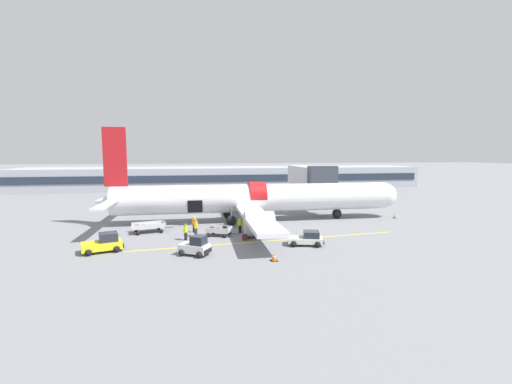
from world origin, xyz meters
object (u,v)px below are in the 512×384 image
baggage_cart_loading (220,231)px  baggage_cart_queued (149,227)px  baggage_tug_rear (104,244)px  ground_crew_loader_b (196,227)px  ground_crew_supervisor (240,225)px  airplane (252,199)px  baggage_tug_lead (307,239)px  ground_crew_loader_a (186,231)px  suitcase_on_tarmac_upright (245,238)px  ground_crew_driver (194,224)px  baggage_tug_mid (195,247)px

baggage_cart_loading → baggage_cart_queued: (-7.33, 2.81, 0.06)m
baggage_tug_rear → ground_crew_loader_b: bearing=28.1°
ground_crew_supervisor → baggage_cart_queued: bearing=168.6°
ground_crew_supervisor → airplane: bearing=69.4°
baggage_tug_rear → airplane: bearing=37.0°
airplane → ground_crew_loader_b: size_ratio=20.78×
baggage_tug_lead → baggage_cart_queued: bearing=152.8°
baggage_cart_queued → ground_crew_loader_b: bearing=-28.3°
baggage_cart_queued → ground_crew_loader_a: bearing=-45.2°
suitcase_on_tarmac_upright → ground_crew_driver: bearing=138.7°
suitcase_on_tarmac_upright → ground_crew_loader_b: bearing=153.1°
baggage_cart_loading → ground_crew_loader_a: (-3.35, -1.19, 0.38)m
baggage_cart_loading → baggage_cart_queued: 7.85m
ground_crew_loader_a → ground_crew_driver: size_ratio=0.92×
baggage_cart_loading → ground_crew_loader_b: size_ratio=1.88×
baggage_tug_rear → ground_crew_driver: ground_crew_driver is taller
baggage_tug_rear → ground_crew_supervisor: 13.26m
airplane → baggage_cart_queued: size_ratio=8.67×
baggage_tug_lead → ground_crew_driver: bearing=145.9°
airplane → ground_crew_supervisor: airplane is taller
baggage_tug_lead → ground_crew_loader_a: bearing=161.4°
baggage_tug_lead → ground_crew_loader_b: bearing=153.4°
baggage_tug_lead → ground_crew_loader_a: (-11.00, 3.69, 0.27)m
ground_crew_driver → baggage_tug_lead: bearing=-34.1°
ground_crew_loader_b → ground_crew_loader_a: bearing=-125.3°
airplane → ground_crew_loader_b: 9.92m
baggage_tug_rear → suitcase_on_tarmac_upright: bearing=8.1°
ground_crew_supervisor → suitcase_on_tarmac_upright: bearing=-88.7°
baggage_tug_mid → baggage_cart_queued: baggage_tug_mid is taller
baggage_cart_queued → ground_crew_loader_b: ground_crew_loader_b is taller
baggage_tug_mid → airplane: bearing=62.7°
ground_crew_supervisor → baggage_cart_loading: bearing=-157.8°
baggage_cart_queued → ground_crew_driver: bearing=-9.1°
baggage_tug_mid → ground_crew_loader_b: 6.49m
baggage_cart_loading → suitcase_on_tarmac_upright: 3.17m
baggage_tug_rear → baggage_cart_queued: (2.80, 6.79, -0.16)m
ground_crew_loader_b → ground_crew_driver: size_ratio=1.02×
baggage_cart_loading → ground_crew_driver: ground_crew_driver is taller
baggage_tug_mid → baggage_cart_queued: size_ratio=0.64×
baggage_tug_mid → baggage_cart_loading: size_ratio=0.82×
baggage_tug_lead → baggage_cart_loading: size_ratio=1.03×
airplane → baggage_tug_lead: size_ratio=10.77×
ground_crew_loader_b → suitcase_on_tarmac_upright: bearing=-26.9°
baggage_cart_queued → ground_crew_loader_b: size_ratio=2.40×
ground_crew_loader_a → ground_crew_supervisor: ground_crew_supervisor is taller
baggage_cart_queued → ground_crew_supervisor: 9.73m
airplane → ground_crew_driver: size_ratio=21.22×
baggage_cart_queued → ground_crew_driver: ground_crew_driver is taller
baggage_tug_lead → suitcase_on_tarmac_upright: bearing=153.6°
baggage_cart_queued → ground_crew_loader_b: 5.62m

